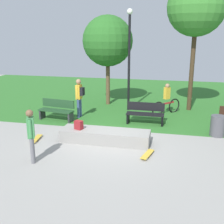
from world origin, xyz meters
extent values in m
plane|color=gray|center=(0.00, 0.00, 0.00)|extent=(28.00, 28.00, 0.00)
cube|color=#2D6B28|center=(0.00, 7.61, 0.00)|extent=(26.60, 12.77, 0.01)
cube|color=gray|center=(-0.21, -0.07, 0.22)|extent=(3.19, 0.89, 0.44)
cube|color=maroon|center=(-1.17, -0.17, 0.60)|extent=(0.33, 0.28, 0.32)
cylinder|color=slate|center=(-1.92, -2.21, 0.40)|extent=(0.12, 0.12, 0.80)
cylinder|color=slate|center=(-2.02, -2.01, 0.40)|extent=(0.12, 0.12, 0.80)
cube|color=#3F8C4C|center=(-1.97, -2.11, 1.10)|extent=(0.32, 0.38, 0.60)
cylinder|color=#3F8C4C|center=(-1.90, -2.26, 1.13)|extent=(0.09, 0.09, 0.55)
cylinder|color=#3F8C4C|center=(-2.05, -1.95, 1.13)|extent=(0.09, 0.09, 0.55)
sphere|color=brown|center=(-1.97, -2.11, 1.54)|extent=(0.22, 0.22, 0.22)
cube|color=gold|center=(1.40, -0.96, 0.07)|extent=(0.39, 0.82, 0.02)
cylinder|color=silver|center=(1.41, -1.25, 0.03)|extent=(0.04, 0.06, 0.06)
cylinder|color=silver|center=(1.25, -1.21, 0.03)|extent=(0.04, 0.06, 0.06)
cylinder|color=silver|center=(1.55, -0.71, 0.03)|extent=(0.04, 0.06, 0.06)
cylinder|color=silver|center=(1.39, -0.67, 0.03)|extent=(0.04, 0.06, 0.06)
cube|color=gold|center=(-2.72, -0.47, 0.07)|extent=(0.29, 0.82, 0.02)
cylinder|color=silver|center=(-2.60, -0.74, 0.03)|extent=(0.04, 0.06, 0.06)
cylinder|color=silver|center=(-2.76, -0.76, 0.03)|extent=(0.04, 0.06, 0.06)
cylinder|color=silver|center=(-2.67, -0.19, 0.03)|extent=(0.04, 0.06, 0.06)
cylinder|color=silver|center=(-2.83, -0.21, 0.03)|extent=(0.04, 0.06, 0.06)
cube|color=black|center=(0.99, 2.24, 0.45)|extent=(1.60, 0.45, 0.06)
cube|color=black|center=(0.99, 2.46, 0.73)|extent=(1.60, 0.07, 0.36)
cube|color=black|center=(1.72, 2.23, 0.23)|extent=(0.08, 0.40, 0.45)
cube|color=black|center=(0.25, 2.24, 0.23)|extent=(0.08, 0.40, 0.45)
cube|color=black|center=(4.04, 2.30, 0.23)|extent=(0.12, 0.40, 0.45)
cube|color=#1E4223|center=(-2.97, 1.94, 0.45)|extent=(1.65, 0.66, 0.06)
cube|color=#1E4223|center=(-2.94, 2.15, 0.73)|extent=(1.59, 0.29, 0.36)
cube|color=#2D2D33|center=(-2.24, 1.83, 0.23)|extent=(0.14, 0.40, 0.45)
cube|color=#2D2D33|center=(-3.70, 2.04, 0.23)|extent=(0.14, 0.40, 0.45)
cylinder|color=#42301E|center=(2.94, 5.04, 2.07)|extent=(0.22, 0.22, 4.14)
sphere|color=#387F2D|center=(2.94, 5.04, 4.97)|extent=(2.74, 2.74, 2.74)
cylinder|color=brown|center=(-1.37, 5.30, 1.30)|extent=(0.21, 0.21, 2.60)
sphere|color=#286623|center=(-1.37, 5.30, 3.39)|extent=(2.63, 2.63, 2.63)
cylinder|color=black|center=(-0.09, 4.36, 2.31)|extent=(0.12, 0.12, 4.63)
sphere|color=silver|center=(-0.09, 4.36, 4.75)|extent=(0.28, 0.28, 0.28)
cylinder|color=#4C4C51|center=(3.82, 1.44, 0.40)|extent=(0.55, 0.55, 0.79)
cylinder|color=#3F5184|center=(-2.11, 2.52, 0.44)|extent=(0.12, 0.12, 0.87)
cylinder|color=#3F5184|center=(-2.09, 2.74, 0.44)|extent=(0.12, 0.12, 0.87)
cube|color=gold|center=(-2.10, 2.63, 1.20)|extent=(0.23, 0.34, 0.65)
cylinder|color=gold|center=(-2.12, 2.46, 1.22)|extent=(0.09, 0.09, 0.60)
cylinder|color=gold|center=(-2.09, 2.80, 1.22)|extent=(0.09, 0.09, 0.60)
sphere|color=#9E7556|center=(-2.10, 2.63, 1.67)|extent=(0.24, 0.24, 0.24)
cube|color=black|center=(-1.94, 2.61, 1.23)|extent=(0.19, 0.28, 0.36)
torus|color=black|center=(1.45, 3.63, 0.33)|extent=(0.53, 0.57, 0.72)
torus|color=black|center=(2.20, 4.43, 0.33)|extent=(0.53, 0.57, 0.72)
cube|color=#B22626|center=(1.82, 4.03, 0.53)|extent=(0.70, 0.75, 0.08)
cube|color=gold|center=(1.82, 4.03, 1.03)|extent=(0.32, 0.33, 0.56)
sphere|color=#9E7556|center=(1.82, 4.03, 1.38)|extent=(0.22, 0.22, 0.22)
camera|label=1|loc=(2.04, -9.13, 3.80)|focal=44.37mm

